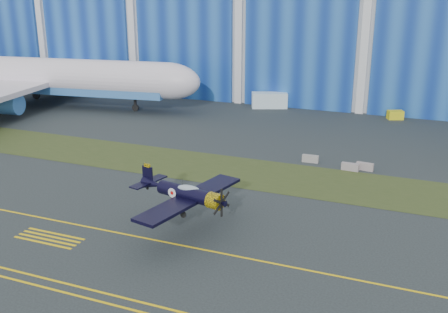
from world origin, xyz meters
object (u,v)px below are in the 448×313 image
at_px(shipping_container, 269,100).
at_px(jetliner, 29,37).
at_px(warbird, 185,193).
at_px(tug, 395,115).

bearing_deg(shipping_container, jetliner, 176.70).
distance_m(warbird, tug, 51.53).
relative_size(warbird, tug, 5.85).
height_order(warbird, jetliner, jetliner).
relative_size(jetliner, tug, 31.89).
bearing_deg(warbird, shipping_container, 111.34).
xyz_separation_m(warbird, shipping_container, (-7.86, 50.00, -2.30)).
bearing_deg(tug, jetliner, 168.97).
relative_size(shipping_container, tug, 2.55).
height_order(warbird, shipping_container, warbird).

